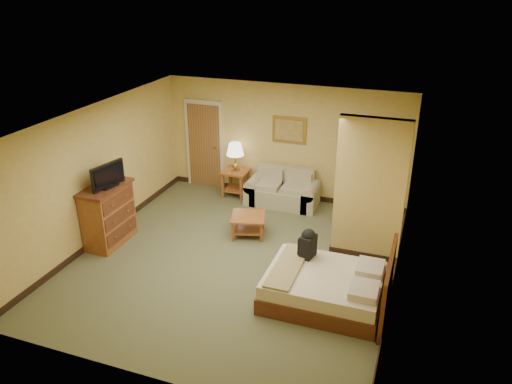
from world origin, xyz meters
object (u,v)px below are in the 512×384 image
at_px(coffee_table, 248,221).
at_px(bed, 328,287).
at_px(loveseat, 282,193).
at_px(dresser, 108,215).

xyz_separation_m(coffee_table, bed, (1.94, -1.62, -0.03)).
relative_size(coffee_table, bed, 0.42).
distance_m(loveseat, dresser, 3.79).
height_order(dresser, bed, dresser).
bearing_deg(loveseat, dresser, -132.99).
xyz_separation_m(loveseat, coffee_table, (-0.21, -1.59, 0.04)).
bearing_deg(coffee_table, bed, -39.87).
bearing_deg(loveseat, coffee_table, -97.64).
xyz_separation_m(coffee_table, dresser, (-2.36, -1.17, 0.29)).
height_order(loveseat, coffee_table, loveseat).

